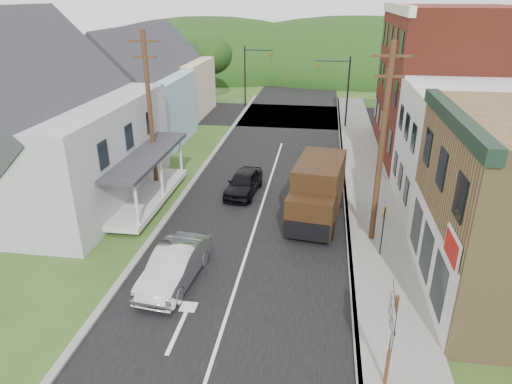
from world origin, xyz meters
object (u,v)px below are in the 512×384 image
at_px(route_sign_cluster, 391,328).
at_px(silver_sedan, 175,266).
at_px(dark_sedan, 244,183).
at_px(warning_sign, 383,223).
at_px(delivery_van, 317,192).

bearing_deg(route_sign_cluster, silver_sedan, 155.40).
distance_m(silver_sedan, route_sign_cluster, 8.90).
height_order(silver_sedan, dark_sedan, silver_sedan).
bearing_deg(warning_sign, silver_sedan, -144.45).
height_order(route_sign_cluster, warning_sign, route_sign_cluster).
bearing_deg(route_sign_cluster, delivery_van, 106.33).
bearing_deg(delivery_van, warning_sign, -41.51).
height_order(delivery_van, route_sign_cluster, route_sign_cluster).
relative_size(delivery_van, warning_sign, 2.33).
relative_size(silver_sedan, delivery_van, 0.79).
bearing_deg(delivery_van, dark_sedan, 155.26).
relative_size(route_sign_cluster, warning_sign, 1.27).
relative_size(silver_sedan, dark_sedan, 1.13).
xyz_separation_m(silver_sedan, delivery_van, (5.43, 6.46, 0.80)).
bearing_deg(silver_sedan, route_sign_cluster, -23.26).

